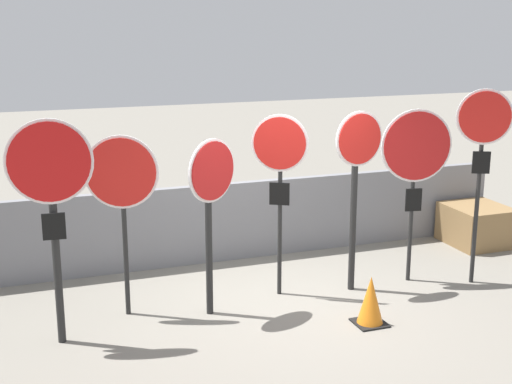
{
  "coord_description": "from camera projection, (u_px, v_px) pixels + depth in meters",
  "views": [
    {
      "loc": [
        -3.13,
        -7.62,
        3.47
      ],
      "look_at": [
        -0.38,
        0.0,
        1.45
      ],
      "focal_mm": 50.0,
      "sensor_mm": 36.0,
      "label": 1
    }
  ],
  "objects": [
    {
      "name": "stop_sign_0",
      "position": [
        51.0,
        189.0,
        7.32
      ],
      "size": [
        0.89,
        0.18,
        2.46
      ],
      "rotation": [
        0.0,
        0.0,
        -0.11
      ],
      "color": "black",
      "rests_on": "ground"
    },
    {
      "name": "stop_sign_5",
      "position": [
        416.0,
        155.0,
        9.13
      ],
      "size": [
        0.93,
        0.21,
        2.32
      ],
      "rotation": [
        0.0,
        0.0,
        -0.19
      ],
      "color": "black",
      "rests_on": "ground"
    },
    {
      "name": "stop_sign_1",
      "position": [
        122.0,
        183.0,
        8.07
      ],
      "size": [
        0.82,
        0.28,
        2.17
      ],
      "rotation": [
        0.0,
        0.0,
        -0.29
      ],
      "color": "black",
      "rests_on": "ground"
    },
    {
      "name": "stop_sign_6",
      "position": [
        483.0,
        138.0,
        9.0
      ],
      "size": [
        0.65,
        0.32,
        2.58
      ],
      "rotation": [
        0.0,
        0.0,
        -0.43
      ],
      "color": "black",
      "rests_on": "ground"
    },
    {
      "name": "stop_sign_4",
      "position": [
        357.0,
        168.0,
        8.85
      ],
      "size": [
        0.68,
        0.18,
        2.33
      ],
      "rotation": [
        0.0,
        0.0,
        0.15
      ],
      "color": "black",
      "rests_on": "ground"
    },
    {
      "name": "ground_plane",
      "position": [
        285.0,
        303.0,
        8.82
      ],
      "size": [
        40.0,
        40.0,
        0.0
      ],
      "primitive_type": "plane",
      "color": "gray"
    },
    {
      "name": "stop_sign_2",
      "position": [
        211.0,
        192.0,
        8.13
      ],
      "size": [
        0.65,
        0.39,
        2.12
      ],
      "rotation": [
        0.0,
        0.0,
        0.53
      ],
      "color": "black",
      "rests_on": "ground"
    },
    {
      "name": "storage_crate",
      "position": [
        476.0,
        225.0,
        11.05
      ],
      "size": [
        0.87,
        0.94,
        0.6
      ],
      "color": "olive",
      "rests_on": "ground"
    },
    {
      "name": "stop_sign_3",
      "position": [
        280.0,
        161.0,
        8.66
      ],
      "size": [
        0.62,
        0.38,
        2.31
      ],
      "rotation": [
        0.0,
        0.0,
        -0.53
      ],
      "color": "black",
      "rests_on": "ground"
    },
    {
      "name": "fence_back",
      "position": [
        239.0,
        221.0,
        10.32
      ],
      "size": [
        8.4,
        0.12,
        1.14
      ],
      "color": "slate",
      "rests_on": "ground"
    },
    {
      "name": "traffic_cone_0",
      "position": [
        371.0,
        301.0,
        8.16
      ],
      "size": [
        0.36,
        0.36,
        0.58
      ],
      "color": "black",
      "rests_on": "ground"
    }
  ]
}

